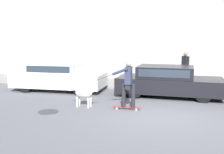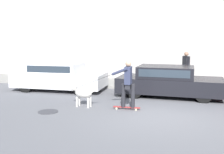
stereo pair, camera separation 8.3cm
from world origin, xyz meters
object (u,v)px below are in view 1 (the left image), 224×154
(skateboarder, at_px, (128,82))
(parked_car_0, at_px, (59,77))
(parked_car_1, at_px, (168,82))
(pedestrian_with_bag, at_px, (185,66))
(dog, at_px, (83,93))

(skateboarder, bearing_deg, parked_car_0, -35.67)
(parked_car_0, height_order, skateboarder, skateboarder)
(parked_car_0, xyz_separation_m, parked_car_1, (4.96, 0.00, -0.02))
(parked_car_0, xyz_separation_m, skateboarder, (3.77, -2.50, 0.30))
(parked_car_1, distance_m, skateboarder, 2.79)
(parked_car_1, relative_size, skateboarder, 1.81)
(parked_car_0, bearing_deg, skateboarder, -35.59)
(parked_car_0, bearing_deg, pedestrian_with_bag, 20.12)
(parked_car_0, distance_m, parked_car_1, 4.96)
(parked_car_1, relative_size, dog, 4.01)
(dog, relative_size, pedestrian_with_bag, 0.66)
(skateboarder, bearing_deg, dog, -0.39)
(dog, bearing_deg, parked_car_0, -43.91)
(parked_car_1, xyz_separation_m, skateboarder, (-1.19, -2.50, 0.32))
(dog, bearing_deg, parked_car_1, -131.98)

